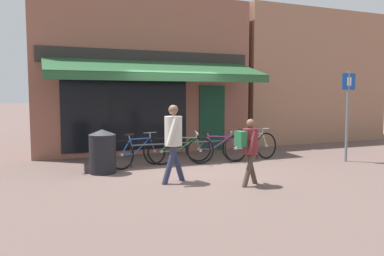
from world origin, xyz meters
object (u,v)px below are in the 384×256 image
at_px(bicycle_blue, 138,152).
at_px(bicycle_green, 181,150).
at_px(parking_sign, 348,106).
at_px(pedestrian_child, 249,144).
at_px(pedestrian_adult, 173,135).
at_px(litter_bin, 103,151).
at_px(bicycle_purple, 216,148).
at_px(bicycle_silver, 251,146).

distance_m(bicycle_blue, bicycle_green, 1.10).
relative_size(bicycle_blue, parking_sign, 0.68).
xyz_separation_m(bicycle_green, pedestrian_child, (0.47, -2.59, 0.44)).
distance_m(bicycle_green, pedestrian_adult, 2.06).
relative_size(bicycle_blue, litter_bin, 1.62).
xyz_separation_m(bicycle_purple, litter_bin, (-3.10, -0.38, 0.14)).
bearing_deg(bicycle_purple, pedestrian_child, -82.37).
bearing_deg(bicycle_silver, bicycle_purple, 159.93).
relative_size(pedestrian_adult, litter_bin, 1.59).
distance_m(bicycle_purple, pedestrian_adult, 2.72).
xyz_separation_m(bicycle_blue, pedestrian_child, (1.56, -2.72, 0.44)).
distance_m(bicycle_purple, bicycle_silver, 0.99).
bearing_deg(litter_bin, parking_sign, -8.49).
distance_m(bicycle_green, litter_bin, 2.07).
relative_size(bicycle_blue, pedestrian_child, 1.23).
bearing_deg(parking_sign, bicycle_purple, 157.83).
height_order(bicycle_blue, bicycle_green, bicycle_blue).
bearing_deg(bicycle_silver, pedestrian_child, -130.87).
distance_m(bicycle_silver, pedestrian_child, 2.96).
bearing_deg(bicycle_blue, bicycle_silver, -25.27).
bearing_deg(bicycle_blue, pedestrian_child, -80.92).
bearing_deg(parking_sign, pedestrian_adult, -174.12).
relative_size(pedestrian_adult, parking_sign, 0.66).
xyz_separation_m(bicycle_green, litter_bin, (-2.04, -0.30, 0.12)).
relative_size(bicycle_silver, parking_sign, 0.75).
distance_m(litter_bin, parking_sign, 6.50).
distance_m(pedestrian_adult, parking_sign, 5.21).
distance_m(bicycle_purple, parking_sign, 3.69).
bearing_deg(litter_bin, pedestrian_adult, -50.82).
bearing_deg(bicycle_blue, bicycle_purple, -22.05).
relative_size(bicycle_purple, litter_bin, 1.58).
height_order(bicycle_blue, parking_sign, parking_sign).
xyz_separation_m(bicycle_silver, pedestrian_adult, (-2.86, -1.66, 0.59)).
distance_m(bicycle_purple, pedestrian_child, 2.77).
distance_m(bicycle_purple, litter_bin, 3.12).
relative_size(bicycle_blue, pedestrian_adult, 1.02).
height_order(bicycle_green, litter_bin, litter_bin).
height_order(bicycle_blue, bicycle_purple, bicycle_blue).
height_order(bicycle_blue, pedestrian_adult, pedestrian_adult).
relative_size(bicycle_blue, bicycle_purple, 1.02).
bearing_deg(pedestrian_child, parking_sign, 16.72).
xyz_separation_m(pedestrian_child, parking_sign, (3.85, 1.34, 0.67)).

